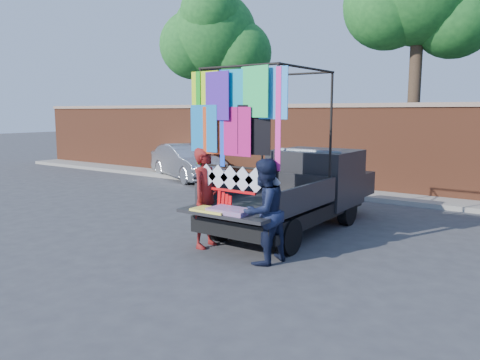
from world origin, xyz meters
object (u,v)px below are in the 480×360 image
Objects in this scene: sedan at (187,162)px; woman at (206,197)px; pickup_truck at (305,188)px; man at (264,212)px.

woman is (5.81, -6.04, 0.26)m from sedan.
woman is at bearing -106.15° from pickup_truck.
sedan is at bearing 39.33° from woman.
man reaches higher than sedan.
sedan is 8.39m from woman.
pickup_truck is at bearing -20.67° from woman.
pickup_truck is 1.30× the size of sedan.
woman is at bearing -112.27° from sedan.
sedan is 2.29× the size of man.
woman reaches higher than man.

